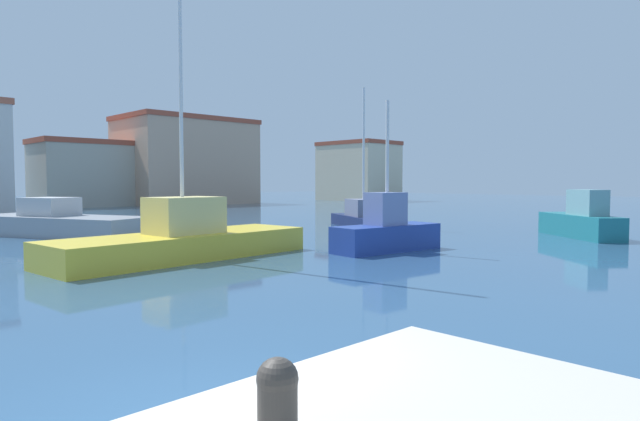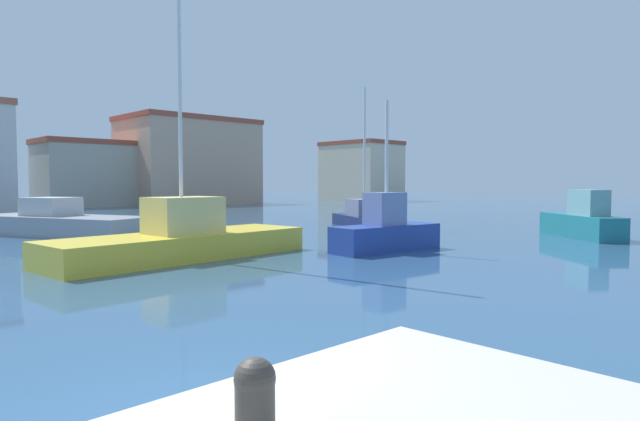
% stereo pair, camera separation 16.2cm
% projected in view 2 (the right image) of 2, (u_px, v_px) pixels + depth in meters
% --- Properties ---
extents(water, '(160.00, 160.00, 0.00)m').
position_uv_depth(water, '(239.00, 226.00, 29.90)').
color(water, '#2D5175').
rests_on(water, ground).
extents(mooring_bollard, '(0.26, 0.26, 0.49)m').
position_uv_depth(mooring_bollard, '(255.00, 394.00, 3.32)').
color(mooring_bollard, '#38332D').
rests_on(mooring_bollard, pier_quay).
extents(sailboat_blue_behind_lamppost, '(4.32, 1.76, 5.25)m').
position_uv_depth(sailboat_blue_behind_lamppost, '(386.00, 231.00, 18.87)').
color(sailboat_blue_behind_lamppost, '#233D93').
rests_on(sailboat_blue_behind_lamppost, water).
extents(sailboat_yellow_distant_east, '(8.65, 3.24, 13.03)m').
position_uv_depth(sailboat_yellow_distant_east, '(182.00, 239.00, 17.06)').
color(sailboat_yellow_distant_east, gold).
rests_on(sailboat_yellow_distant_east, water).
extents(motorboat_grey_mid_harbor, '(5.85, 8.91, 1.72)m').
position_uv_depth(motorboat_grey_mid_harbor, '(60.00, 223.00, 24.37)').
color(motorboat_grey_mid_harbor, gray).
rests_on(motorboat_grey_mid_harbor, water).
extents(sailboat_navy_outer_mooring, '(4.38, 5.97, 7.41)m').
position_uv_depth(sailboat_navy_outer_mooring, '(364.00, 217.00, 28.81)').
color(sailboat_navy_outer_mooring, '#19234C').
rests_on(sailboat_navy_outer_mooring, water).
extents(motorboat_teal_near_pier, '(3.98, 4.49, 2.09)m').
position_uv_depth(motorboat_teal_near_pier, '(582.00, 221.00, 23.38)').
color(motorboat_teal_near_pier, '#1E707A').
rests_on(motorboat_teal_near_pier, water).
extents(harbor_office, '(13.21, 6.23, 6.52)m').
position_uv_depth(harbor_office, '(107.00, 174.00, 54.78)').
color(harbor_office, '#B2A893').
rests_on(harbor_office, ground).
extents(waterfront_apartments, '(13.84, 9.18, 9.39)m').
position_uv_depth(waterfront_apartments, '(189.00, 161.00, 59.69)').
color(waterfront_apartments, tan).
rests_on(waterfront_apartments, ground).
extents(yacht_club, '(7.05, 9.36, 7.69)m').
position_uv_depth(yacht_club, '(361.00, 171.00, 71.01)').
color(yacht_club, beige).
rests_on(yacht_club, ground).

